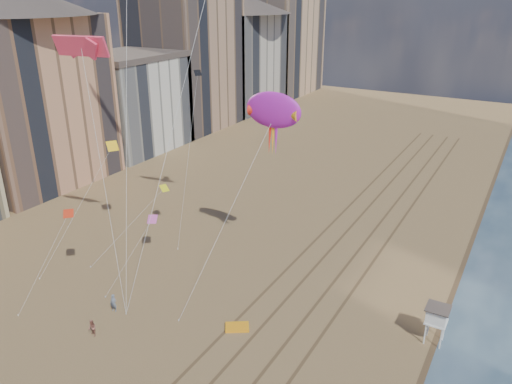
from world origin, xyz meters
TOP-DOWN VIEW (x-y plane):
  - wet_sand at (19.00, 40.00)m, footprint 260.00×260.00m
  - tracks at (2.55, 30.00)m, footprint 7.68×120.00m
  - buildings at (-45.73, 65.59)m, footprint 34.72×131.35m
  - lifeguard_stand at (14.57, 24.84)m, footprint 1.88×1.88m
  - grounded_kite at (-0.56, 18.23)m, footprint 2.42×2.19m
  - show_kite at (-2.69, 28.44)m, footprint 5.07×6.55m
  - kite_flyer_a at (-11.64, 14.79)m, footprint 0.69×0.53m
  - kite_flyer_b at (-10.65, 11.30)m, footprint 0.89×0.79m
  - small_kites at (-18.08, 25.83)m, footprint 7.64×19.82m

SIDE VIEW (x-z plane):
  - wet_sand at x=19.00m, z-range 0.00..0.00m
  - tracks at x=2.55m, z-range 0.00..0.01m
  - grounded_kite at x=-0.56m, z-range 0.00..0.23m
  - kite_flyer_b at x=-10.65m, z-range 0.00..1.53m
  - kite_flyer_a at x=-11.64m, z-range 0.00..1.72m
  - lifeguard_stand at x=14.57m, z-range 0.92..4.32m
  - small_kites at x=-18.08m, z-range 1.72..16.32m
  - buildings at x=-45.73m, z-range -0.95..28.05m
  - show_kite at x=-2.69m, z-range 6.60..27.13m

